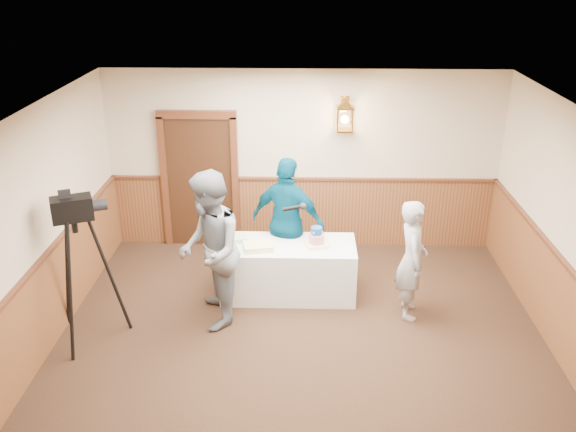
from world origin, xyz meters
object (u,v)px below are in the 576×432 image
sheet_cake_yellow (258,246)px  sheet_cake_green (235,239)px  assistant_p (288,222)px  tiered_cake (316,239)px  tv_camera_rig (82,277)px  baker (412,260)px  display_table (288,269)px  interviewer (210,251)px

sheet_cake_yellow → sheet_cake_green: size_ratio=1.25×
sheet_cake_yellow → assistant_p: bearing=53.6°
tiered_cake → assistant_p: 0.56m
assistant_p → tv_camera_rig: bearing=55.5°
baker → display_table: bearing=74.7°
baker → assistant_p: size_ratio=0.86×
display_table → sheet_cake_yellow: size_ratio=4.84×
tiered_cake → assistant_p: bearing=134.1°
sheet_cake_green → assistant_p: (0.70, 0.28, 0.14)m
sheet_cake_yellow → tv_camera_rig: tv_camera_rig is taller
display_table → sheet_cake_green: bearing=173.1°
tiered_cake → interviewer: bearing=-152.5°
tiered_cake → interviewer: 1.48m
interviewer → tiered_cake: bearing=107.9°
sheet_cake_green → tv_camera_rig: tv_camera_rig is taller
assistant_p → baker: bearing=176.0°
tiered_cake → baker: size_ratio=0.21×
interviewer → baker: size_ratio=1.27×
interviewer → assistant_p: 1.42m
tiered_cake → tv_camera_rig: (-2.77, -1.06, -0.03)m
tiered_cake → baker: baker is taller
sheet_cake_green → assistant_p: 0.77m
display_table → sheet_cake_yellow: sheet_cake_yellow is taller
tiered_cake → sheet_cake_yellow: size_ratio=0.87×
interviewer → tv_camera_rig: 1.52m
tiered_cake → sheet_cake_green: (-1.09, 0.12, -0.07)m
tiered_cake → sheet_cake_yellow: (-0.77, -0.11, -0.07)m
sheet_cake_green → interviewer: 0.86m
tiered_cake → tv_camera_rig: size_ratio=0.18×
sheet_cake_green → tv_camera_rig: (-1.68, -1.19, 0.04)m
display_table → tv_camera_rig: size_ratio=0.98×
sheet_cake_yellow → sheet_cake_green: (-0.32, 0.24, -0.00)m
assistant_p → tv_camera_rig: assistant_p is taller
baker → tv_camera_rig: (-3.96, -0.63, 0.03)m
display_table → tv_camera_rig: 2.68m
assistant_p → tv_camera_rig: size_ratio=1.00×
sheet_cake_yellow → interviewer: (-0.54, -0.57, 0.21)m
sheet_cake_yellow → sheet_cake_green: bearing=143.6°
display_table → interviewer: (-0.94, -0.72, 0.63)m
display_table → tv_camera_rig: bearing=-155.3°
sheet_cake_yellow → baker: 1.99m
baker → tiered_cake: bearing=71.5°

